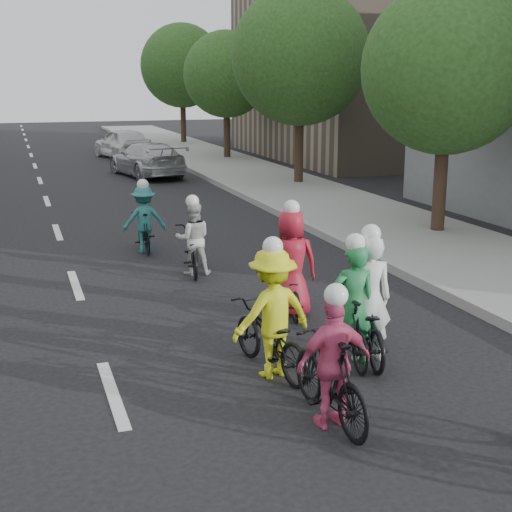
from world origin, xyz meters
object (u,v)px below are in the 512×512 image
cyclist_4 (290,274)px  cyclist_3 (331,372)px  cyclist_6 (193,246)px  cyclist_5 (351,319)px  cyclist_7 (144,224)px  follow_car_trail (123,143)px  cyclist_0 (365,316)px  cyclist_2 (271,324)px  follow_car_lead (147,159)px

cyclist_4 → cyclist_3: bearing=84.5°
cyclist_6 → cyclist_5: bearing=109.4°
cyclist_3 → cyclist_7: 8.76m
cyclist_4 → cyclist_5: size_ratio=1.05×
cyclist_5 → cyclist_7: 7.38m
cyclist_4 → cyclist_6: cyclist_4 is taller
cyclist_7 → cyclist_5: bearing=102.5°
cyclist_6 → follow_car_trail: bearing=-85.5°
cyclist_6 → cyclist_7: (-0.58, 2.10, 0.07)m
cyclist_0 → cyclist_2: bearing=14.9°
cyclist_6 → follow_car_trail: cyclist_6 is taller
cyclist_2 → cyclist_7: (-0.34, 7.24, -0.04)m
cyclist_0 → cyclist_2: cyclist_0 is taller
cyclist_6 → follow_car_trail: 21.84m
cyclist_2 → cyclist_5: (1.13, 0.01, -0.05)m
cyclist_0 → cyclist_4: bearing=-70.8°
cyclist_4 → cyclist_7: (-1.45, 5.08, -0.05)m
cyclist_5 → follow_car_lead: 19.98m
cyclist_4 → follow_car_trail: cyclist_4 is taller
cyclist_0 → cyclist_7: (-1.73, 7.16, 0.02)m
cyclist_0 → follow_car_trail: size_ratio=0.43×
cyclist_0 → follow_car_lead: 19.90m
cyclist_0 → follow_car_trail: bearing=-80.2°
cyclist_6 → cyclist_7: bearing=-65.0°
cyclist_3 → cyclist_5: size_ratio=0.96×
follow_car_trail → cyclist_3: bearing=74.4°
cyclist_4 → follow_car_lead: cyclist_4 is taller
cyclist_6 → follow_car_lead: (1.82, 14.83, 0.11)m
cyclist_3 → follow_car_trail: 28.48m
cyclist_0 → cyclist_6: 5.19m
cyclist_7 → cyclist_6: bearing=106.4°
cyclist_3 → cyclist_7: size_ratio=1.06×
cyclist_0 → cyclist_5: cyclist_0 is taller
cyclist_6 → cyclist_4: bearing=115.8°
cyclist_5 → cyclist_6: 5.21m
cyclist_4 → cyclist_6: bearing=-64.6°
cyclist_3 → cyclist_6: (0.09, 6.65, -0.05)m
cyclist_5 → cyclist_6: size_ratio=1.00×
cyclist_2 → cyclist_4: 2.43m
cyclist_4 → follow_car_lead: bearing=-83.9°
cyclist_0 → cyclist_5: bearing=27.1°
cyclist_2 → cyclist_6: size_ratio=1.03×
cyclist_0 → follow_car_trail: 26.83m
cyclist_6 → cyclist_3: bearing=98.8°
cyclist_4 → cyclist_5: (0.02, -2.15, -0.06)m
cyclist_0 → cyclist_3: bearing=63.6°
cyclist_3 → follow_car_trail: bearing=-97.0°
cyclist_0 → cyclist_4: 2.10m
cyclist_4 → cyclist_0: bearing=106.9°
cyclist_2 → follow_car_lead: size_ratio=0.40×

